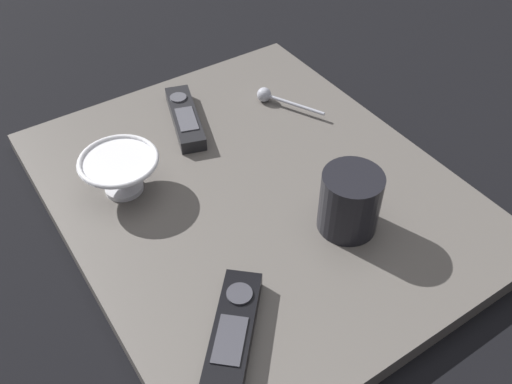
# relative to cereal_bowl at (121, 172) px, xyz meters

# --- Properties ---
(ground_plane) EXTENTS (6.00, 6.00, 0.00)m
(ground_plane) POSITION_rel_cereal_bowl_xyz_m (0.11, 0.17, -0.07)
(ground_plane) COLOR black
(table) EXTENTS (0.68, 0.56, 0.03)m
(table) POSITION_rel_cereal_bowl_xyz_m (0.11, 0.17, -0.05)
(table) COLOR #5B5651
(table) RESTS_ON ground
(cereal_bowl) EXTENTS (0.12, 0.12, 0.06)m
(cereal_bowl) POSITION_rel_cereal_bowl_xyz_m (0.00, 0.00, 0.00)
(cereal_bowl) COLOR silver
(cereal_bowl) RESTS_ON table
(coffee_mug) EXTENTS (0.09, 0.09, 0.09)m
(coffee_mug) POSITION_rel_cereal_bowl_xyz_m (0.25, 0.24, 0.01)
(coffee_mug) COLOR black
(coffee_mug) RESTS_ON table
(teaspoon) EXTENTS (0.12, 0.07, 0.03)m
(teaspoon) POSITION_rel_cereal_bowl_xyz_m (-0.07, 0.32, -0.02)
(teaspoon) COLOR #A3A5B2
(teaspoon) RESTS_ON table
(tv_remote_near) EXTENTS (0.15, 0.14, 0.03)m
(tv_remote_near) POSITION_rel_cereal_bowl_xyz_m (0.31, 0.00, -0.02)
(tv_remote_near) COLOR black
(tv_remote_near) RESTS_ON table
(tv_remote_far) EXTENTS (0.17, 0.09, 0.03)m
(tv_remote_far) POSITION_rel_cereal_bowl_xyz_m (-0.10, 0.16, -0.02)
(tv_remote_far) COLOR black
(tv_remote_far) RESTS_ON table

